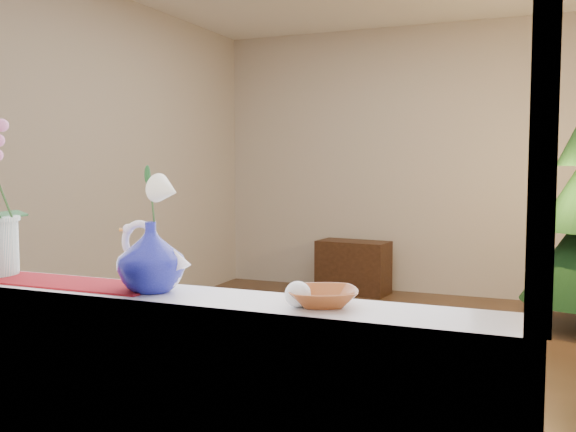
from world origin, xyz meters
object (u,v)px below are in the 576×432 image
Objects in this scene: paperweight at (298,294)px; amber_dish at (322,298)px; side_table at (353,267)px; swan at (154,258)px; blue_vase at (151,252)px.

paperweight is 0.43× the size of amber_dish.
paperweight is at bearing -69.41° from side_table.
blue_vase is (-0.01, -0.01, 0.02)m from swan.
blue_vase reaches higher than side_table.
swan is at bearing 175.52° from paperweight.
blue_vase reaches higher than paperweight.
paperweight is 0.10× the size of side_table.
amber_dish is 0.24× the size of side_table.
amber_dish is (0.55, 0.01, -0.10)m from blue_vase.
amber_dish is (0.54, 0.01, -0.08)m from swan.
amber_dish is at bearing 38.63° from paperweight.
swan reaches higher than paperweight.
paperweight is at bearing -3.42° from blue_vase.
amber_dish is 4.81m from side_table.
side_table is at bearing 105.62° from amber_dish.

